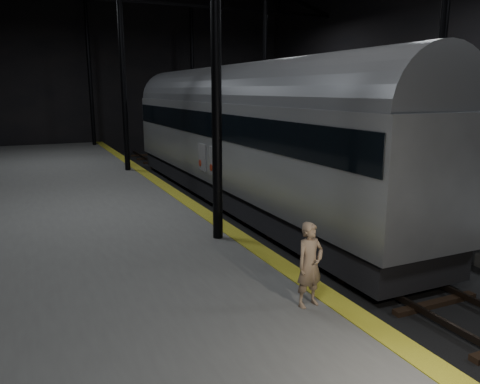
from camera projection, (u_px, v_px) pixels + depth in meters
ground at (271, 220)px, 17.92m from camera, size 44.00×44.00×0.00m
platform_left at (62, 232)px, 14.77m from camera, size 9.00×43.80×1.00m
platform_right at (419, 191)px, 20.87m from camera, size 9.00×43.80×1.00m
tactile_strip at (190, 203)px, 16.39m from camera, size 0.50×43.80×0.01m
track at (271, 219)px, 17.91m from camera, size 2.40×43.00×0.24m
train at (239, 129)px, 19.88m from camera, size 3.26×21.79×5.83m
woman at (310, 265)px, 8.47m from camera, size 0.63×0.46×1.58m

